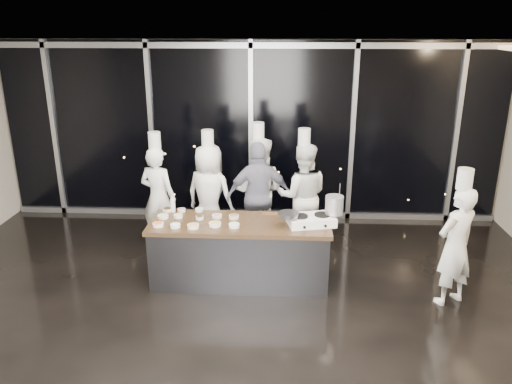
# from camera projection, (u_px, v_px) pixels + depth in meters

# --- Properties ---
(ground) EXTENTS (9.00, 9.00, 0.00)m
(ground) POSITION_uv_depth(u_px,v_px,m) (234.00, 316.00, 6.23)
(ground) COLOR black
(ground) RESTS_ON ground
(room_shell) EXTENTS (9.02, 7.02, 3.21)m
(room_shell) POSITION_uv_depth(u_px,v_px,m) (247.00, 141.00, 5.49)
(room_shell) COLOR #BDB3A1
(room_shell) RESTS_ON ground
(window_wall) EXTENTS (8.90, 0.11, 3.20)m
(window_wall) POSITION_uv_depth(u_px,v_px,m) (251.00, 132.00, 8.95)
(window_wall) COLOR black
(window_wall) RESTS_ON ground
(demo_counter) EXTENTS (2.46, 0.86, 0.90)m
(demo_counter) POSITION_uv_depth(u_px,v_px,m) (240.00, 252.00, 6.93)
(demo_counter) COLOR #333338
(demo_counter) RESTS_ON ground
(stove) EXTENTS (0.68, 0.50, 0.14)m
(stove) POSITION_uv_depth(u_px,v_px,m) (311.00, 220.00, 6.69)
(stove) COLOR white
(stove) RESTS_ON demo_counter
(frying_pan) EXTENTS (0.51, 0.34, 0.05)m
(frying_pan) POSITION_uv_depth(u_px,v_px,m) (288.00, 215.00, 6.60)
(frying_pan) COLOR slate
(frying_pan) RESTS_ON stove
(stock_pot) EXTENTS (0.29, 0.29, 0.24)m
(stock_pot) POSITION_uv_depth(u_px,v_px,m) (334.00, 205.00, 6.67)
(stock_pot) COLOR silver
(stock_pot) RESTS_ON stove
(prep_bowls) EXTENTS (1.17, 0.74, 0.05)m
(prep_bowls) POSITION_uv_depth(u_px,v_px,m) (194.00, 219.00, 6.82)
(prep_bowls) COLOR silver
(prep_bowls) RESTS_ON demo_counter
(squeeze_bottle) EXTENTS (0.07, 0.07, 0.25)m
(squeeze_bottle) POSITION_uv_depth(u_px,v_px,m) (173.00, 204.00, 7.12)
(squeeze_bottle) COLOR white
(squeeze_bottle) RESTS_ON demo_counter
(chef_far_left) EXTENTS (0.70, 0.58, 1.90)m
(chef_far_left) POSITION_uv_depth(u_px,v_px,m) (158.00, 197.00, 7.89)
(chef_far_left) COLOR white
(chef_far_left) RESTS_ON ground
(chef_left) EXTENTS (0.95, 0.79, 1.90)m
(chef_left) POSITION_uv_depth(u_px,v_px,m) (209.00, 194.00, 8.03)
(chef_left) COLOR white
(chef_left) RESTS_ON ground
(chef_center) EXTENTS (1.00, 0.86, 2.01)m
(chef_center) POSITION_uv_depth(u_px,v_px,m) (258.00, 191.00, 8.04)
(chef_center) COLOR white
(chef_center) RESTS_ON ground
(guest) EXTENTS (1.09, 0.64, 1.75)m
(guest) POSITION_uv_depth(u_px,v_px,m) (259.00, 196.00, 7.87)
(guest) COLOR #15183B
(guest) RESTS_ON ground
(chef_right) EXTENTS (0.84, 0.65, 1.94)m
(chef_right) POSITION_uv_depth(u_px,v_px,m) (302.00, 195.00, 7.93)
(chef_right) COLOR white
(chef_right) RESTS_ON ground
(chef_side) EXTENTS (0.69, 0.62, 1.82)m
(chef_side) POSITION_uv_depth(u_px,v_px,m) (455.00, 245.00, 6.29)
(chef_side) COLOR white
(chef_side) RESTS_ON ground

